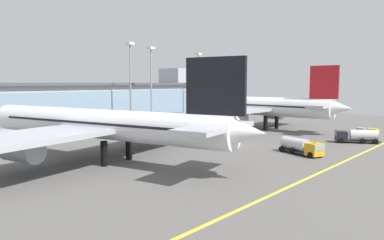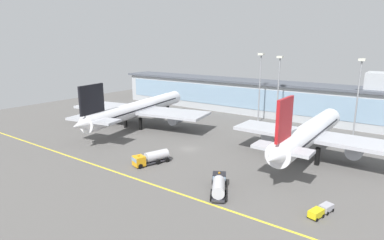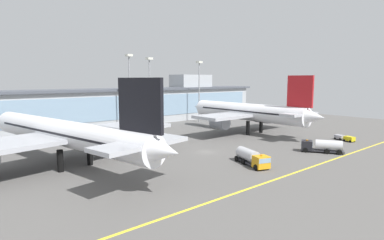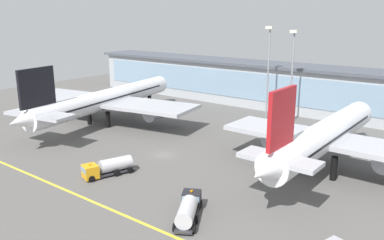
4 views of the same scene
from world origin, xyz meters
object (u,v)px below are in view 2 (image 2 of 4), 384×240
(fuel_tanker_truck, at_px, (150,158))
(baggage_tug_near, at_px, (219,184))
(airliner_near_left, at_px, (138,109))
(apron_light_mast_west, at_px, (279,81))
(apron_light_mast_east, at_px, (359,86))
(service_truck_far, at_px, (321,211))
(apron_light_mast_centre, at_px, (260,78))
(airliner_near_right, at_px, (309,133))

(fuel_tanker_truck, relative_size, baggage_tug_near, 1.03)
(airliner_near_left, xyz_separation_m, baggage_tug_near, (47.38, -26.48, -4.54))
(fuel_tanker_truck, height_order, baggage_tug_near, same)
(apron_light_mast_west, xyz_separation_m, apron_light_mast_east, (23.65, 2.02, -0.14))
(fuel_tanker_truck, distance_m, service_truck_far, 38.23)
(apron_light_mast_centre, bearing_deg, apron_light_mast_east, 2.20)
(fuel_tanker_truck, bearing_deg, apron_light_mast_centre, -164.76)
(airliner_near_left, distance_m, apron_light_mast_east, 68.57)
(apron_light_mast_centre, bearing_deg, airliner_near_right, -47.22)
(baggage_tug_near, distance_m, service_truck_far, 18.06)
(airliner_near_right, bearing_deg, apron_light_mast_centre, 43.11)
(apron_light_mast_west, distance_m, apron_light_mast_east, 23.74)
(apron_light_mast_east, bearing_deg, airliner_near_right, -100.96)
(apron_light_mast_centre, distance_m, apron_light_mast_east, 30.66)
(service_truck_far, distance_m, apron_light_mast_centre, 64.95)
(fuel_tanker_truck, distance_m, apron_light_mast_centre, 54.16)
(airliner_near_right, height_order, service_truck_far, airliner_near_right)
(airliner_near_right, xyz_separation_m, fuel_tanker_truck, (-28.49, -24.97, -4.84))
(airliner_near_left, relative_size, apron_light_mast_east, 2.51)
(airliner_near_left, distance_m, apron_light_mast_centre, 42.94)
(fuel_tanker_truck, xyz_separation_m, apron_light_mast_centre, (3.34, 52.14, 14.25))
(airliner_near_left, relative_size, service_truck_far, 10.04)
(airliner_near_left, relative_size, baggage_tug_near, 6.42)
(apron_light_mast_east, bearing_deg, airliner_near_left, -153.87)
(fuel_tanker_truck, bearing_deg, apron_light_mast_east, 166.40)
(service_truck_far, bearing_deg, fuel_tanker_truck, -74.75)
(apron_light_mast_centre, bearing_deg, apron_light_mast_west, -6.89)
(fuel_tanker_truck, xyz_separation_m, apron_light_mast_east, (33.97, 53.32, 13.69))
(baggage_tug_near, height_order, apron_light_mast_centre, apron_light_mast_centre)
(baggage_tug_near, xyz_separation_m, service_truck_far, (17.87, 2.53, -0.72))
(service_truck_far, distance_m, apron_light_mast_west, 60.66)
(airliner_near_left, xyz_separation_m, apron_light_mast_east, (61.01, 29.93, 9.15))
(apron_light_mast_west, bearing_deg, apron_light_mast_centre, 173.11)
(apron_light_mast_west, height_order, apron_light_mast_east, apron_light_mast_west)
(baggage_tug_near, height_order, service_truck_far, baggage_tug_near)
(airliner_near_left, height_order, apron_light_mast_centre, apron_light_mast_centre)
(fuel_tanker_truck, bearing_deg, airliner_near_left, -111.95)
(airliner_near_right, height_order, fuel_tanker_truck, airliner_near_right)
(fuel_tanker_truck, distance_m, apron_light_mast_east, 64.69)
(baggage_tug_near, relative_size, apron_light_mast_east, 0.39)
(airliner_near_left, bearing_deg, baggage_tug_near, -129.45)
(baggage_tug_near, bearing_deg, airliner_near_right, -45.65)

